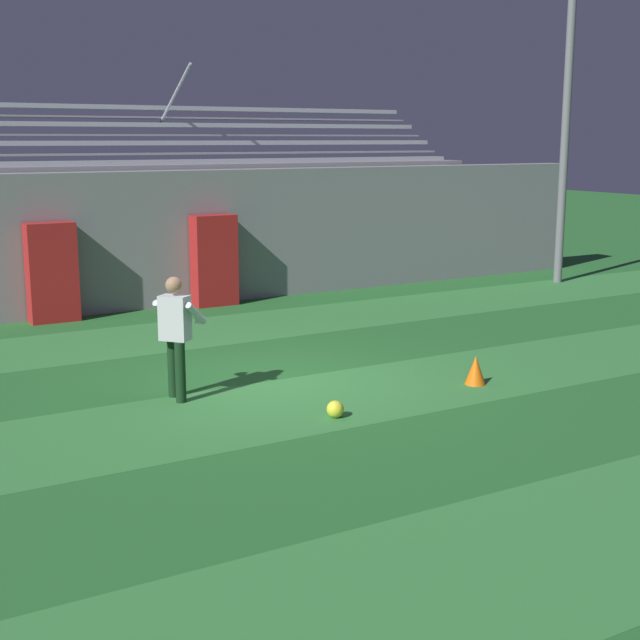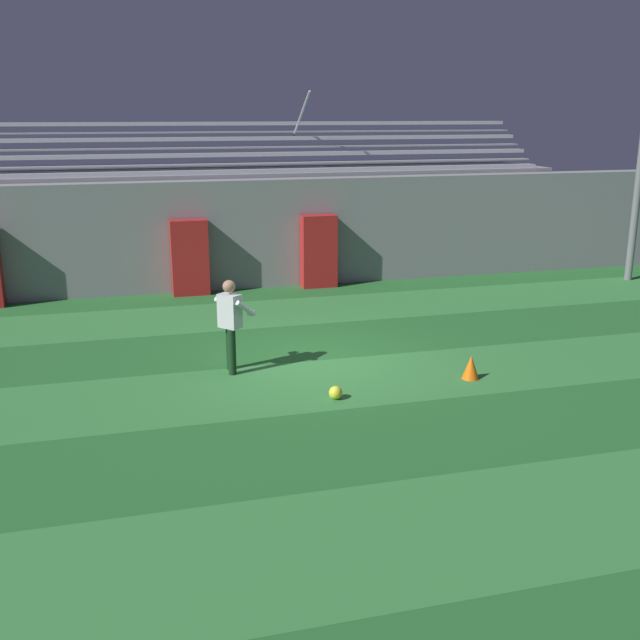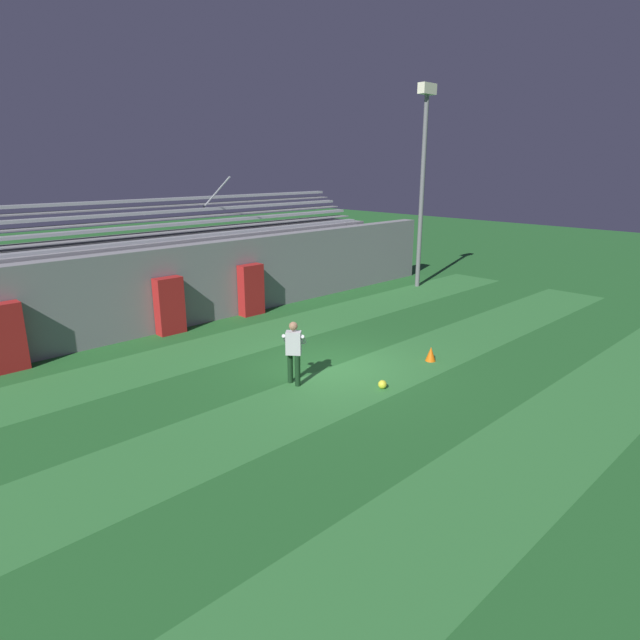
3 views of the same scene
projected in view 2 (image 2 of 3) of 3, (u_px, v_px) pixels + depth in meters
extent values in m
plane|color=#236028|center=(315.00, 361.00, 13.89)|extent=(80.00, 80.00, 0.00)
cube|color=#337A38|center=(454.00, 528.00, 8.31)|extent=(28.00, 2.41, 0.01)
cube|color=#337A38|center=(333.00, 382.00, 12.79)|extent=(28.00, 2.41, 0.01)
cube|color=#337A38|center=(275.00, 312.00, 17.27)|extent=(28.00, 2.41, 0.01)
cube|color=gray|center=(251.00, 234.00, 19.56)|extent=(24.00, 0.60, 2.80)
cube|color=#B21E1E|center=(190.00, 258.00, 18.74)|extent=(0.92, 0.44, 1.90)
cube|color=#B21E1E|center=(319.00, 251.00, 19.59)|extent=(0.92, 0.44, 1.90)
cube|color=gray|center=(239.00, 221.00, 21.40)|extent=(18.00, 3.20, 2.90)
cube|color=#A8AAB2|center=(245.00, 171.00, 19.84)|extent=(17.10, 0.36, 0.10)
cube|color=gray|center=(246.00, 181.00, 19.71)|extent=(17.10, 0.60, 0.04)
cube|color=#A8AAB2|center=(240.00, 155.00, 20.38)|extent=(17.10, 0.36, 0.10)
cube|color=gray|center=(242.00, 164.00, 20.26)|extent=(17.10, 0.60, 0.04)
cube|color=#A8AAB2|center=(236.00, 139.00, 20.92)|extent=(17.10, 0.36, 0.10)
cube|color=gray|center=(237.00, 147.00, 20.80)|extent=(17.10, 0.60, 0.04)
cube|color=#A8AAB2|center=(231.00, 124.00, 21.47)|extent=(17.10, 0.36, 0.10)
cube|color=gray|center=(233.00, 132.00, 21.34)|extent=(17.10, 0.60, 0.04)
cylinder|color=#A8AAB2|center=(301.00, 115.00, 20.64)|extent=(0.06, 1.93, 1.25)
cylinder|color=#143319|center=(230.00, 347.00, 13.37)|extent=(0.20, 0.20, 0.82)
cylinder|color=#143319|center=(232.00, 352.00, 13.09)|extent=(0.20, 0.20, 0.82)
cube|color=silver|center=(230.00, 311.00, 13.04)|extent=(0.43, 0.44, 0.60)
sphere|color=#A37556|center=(229.00, 286.00, 12.92)|extent=(0.22, 0.22, 0.22)
cylinder|color=silver|center=(225.00, 305.00, 13.27)|extent=(0.42, 0.38, 0.37)
cylinder|color=silver|center=(245.00, 308.00, 13.01)|extent=(0.42, 0.38, 0.37)
cube|color=silver|center=(234.00, 310.00, 13.44)|extent=(0.16, 0.16, 0.08)
cube|color=silver|center=(251.00, 313.00, 13.22)|extent=(0.16, 0.16, 0.08)
sphere|color=yellow|center=(336.00, 393.00, 12.03)|extent=(0.22, 0.22, 0.22)
cone|color=orange|center=(471.00, 367.00, 12.93)|extent=(0.30, 0.30, 0.42)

